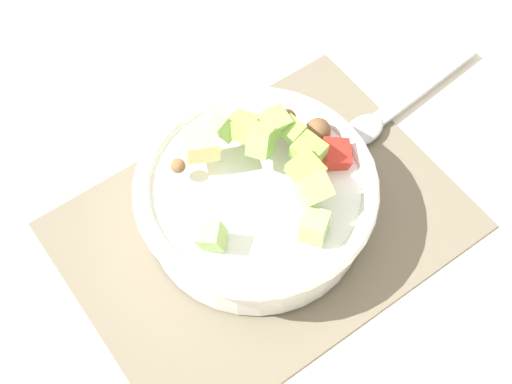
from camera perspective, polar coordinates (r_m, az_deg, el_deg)
ground_plane at (r=0.80m, az=0.53°, el=-2.64°), size 2.40×2.40×0.00m
placemat at (r=0.80m, az=0.53°, el=-2.54°), size 0.41×0.30×0.01m
salad_bowl at (r=0.77m, az=0.08°, el=-0.25°), size 0.25×0.25×0.12m
serving_spoon at (r=0.89m, az=10.29°, el=6.22°), size 0.22×0.05×0.01m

